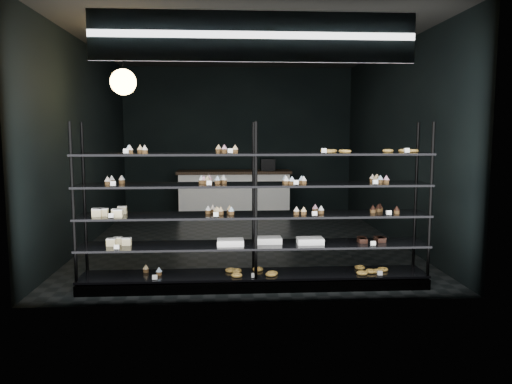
% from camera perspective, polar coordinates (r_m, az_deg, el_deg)
% --- Properties ---
extents(room, '(5.01, 6.01, 3.20)m').
position_cam_1_polar(room, '(8.09, -1.45, 5.48)').
color(room, black).
rests_on(room, ground).
extents(display_shelf, '(4.00, 0.50, 1.91)m').
position_cam_1_polar(display_shelf, '(5.76, -0.38, -4.81)').
color(display_shelf, black).
rests_on(display_shelf, room).
extents(signage, '(3.30, 0.05, 0.50)m').
position_cam_1_polar(signage, '(5.25, -0.22, 17.33)').
color(signage, '#0E1246').
rests_on(signage, room).
extents(pendant_lamp, '(0.34, 0.34, 0.90)m').
position_cam_1_polar(pendant_lamp, '(6.93, -14.94, 12.06)').
color(pendant_lamp, black).
rests_on(pendant_lamp, room).
extents(service_counter, '(2.41, 0.65, 1.23)m').
position_cam_1_polar(service_counter, '(10.66, -2.45, -0.10)').
color(service_counter, white).
rests_on(service_counter, room).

